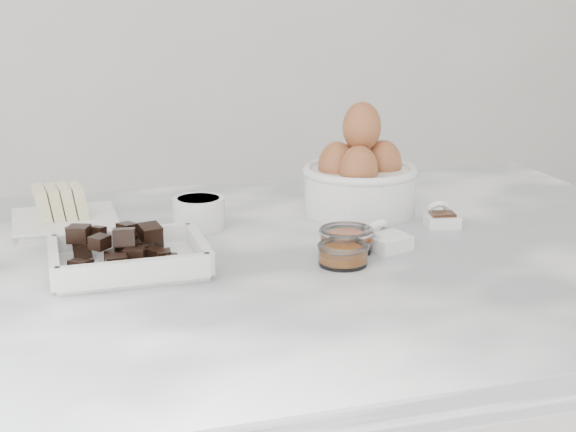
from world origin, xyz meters
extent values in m
cube|color=white|center=(0.00, 0.00, 0.92)|extent=(1.20, 0.80, 0.04)
cube|color=white|center=(-0.19, -0.01, 0.95)|extent=(0.18, 0.13, 0.01)
cube|color=white|center=(-0.26, 0.21, 0.95)|extent=(0.13, 0.13, 0.01)
cube|color=white|center=(-0.26, 0.21, 0.95)|extent=(0.15, 0.15, 0.00)
cylinder|color=white|center=(-0.08, 0.14, 0.96)|extent=(0.07, 0.07, 0.04)
cylinder|color=white|center=(-0.08, 0.14, 0.98)|extent=(0.06, 0.06, 0.01)
cylinder|color=white|center=(0.17, 0.16, 0.97)|extent=(0.17, 0.17, 0.07)
torus|color=white|center=(0.17, 0.16, 1.00)|extent=(0.18, 0.18, 0.01)
ellipsoid|color=#9E5B33|center=(0.21, 0.16, 1.01)|extent=(0.06, 0.06, 0.08)
ellipsoid|color=#9E5B33|center=(0.14, 0.15, 1.01)|extent=(0.06, 0.06, 0.08)
ellipsoid|color=#9E5B33|center=(0.18, 0.19, 1.01)|extent=(0.06, 0.06, 0.08)
ellipsoid|color=#9E5B33|center=(0.17, 0.12, 1.01)|extent=(0.06, 0.06, 0.08)
ellipsoid|color=#9E5B33|center=(0.17, 0.16, 1.07)|extent=(0.06, 0.06, 0.08)
cylinder|color=white|center=(0.06, -0.07, 0.95)|extent=(0.06, 0.06, 0.03)
torus|color=white|center=(0.06, -0.07, 0.96)|extent=(0.06, 0.06, 0.01)
cylinder|color=orange|center=(0.06, -0.07, 0.95)|extent=(0.05, 0.05, 0.01)
cylinder|color=white|center=(0.08, -0.02, 0.95)|extent=(0.07, 0.07, 0.03)
torus|color=white|center=(0.08, -0.02, 0.97)|extent=(0.07, 0.07, 0.01)
ellipsoid|color=#E25506|center=(0.08, -0.02, 0.96)|extent=(0.05, 0.05, 0.02)
cube|color=white|center=(0.26, 0.05, 0.95)|extent=(0.05, 0.05, 0.02)
cube|color=#32180B|center=(0.26, 0.05, 0.96)|extent=(0.04, 0.03, 0.00)
torus|color=white|center=(0.26, 0.07, 0.96)|extent=(0.04, 0.03, 0.03)
cube|color=white|center=(0.14, -0.03, 0.95)|extent=(0.06, 0.06, 0.02)
cube|color=white|center=(0.14, -0.03, 0.96)|extent=(0.05, 0.04, 0.00)
torus|color=white|center=(0.13, 0.00, 0.96)|extent=(0.05, 0.04, 0.04)
camera|label=1|loc=(-0.27, -0.95, 1.27)|focal=50.00mm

